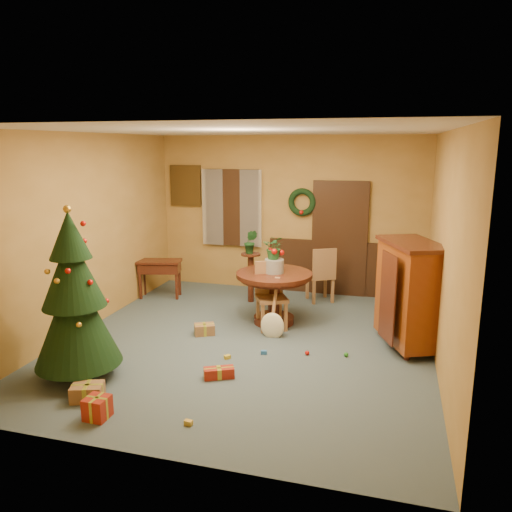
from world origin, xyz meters
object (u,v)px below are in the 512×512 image
(writing_desk, at_px, (160,269))
(sideboard, at_px, (410,291))
(dining_table, at_px, (274,288))
(chair_near, at_px, (271,292))
(christmas_tree, at_px, (74,299))

(writing_desk, relative_size, sideboard, 0.57)
(dining_table, xyz_separation_m, sideboard, (1.98, -0.42, 0.22))
(dining_table, xyz_separation_m, writing_desk, (-2.32, 0.76, -0.05))
(dining_table, relative_size, chair_near, 1.17)
(christmas_tree, bearing_deg, sideboard, 28.13)
(chair_near, bearing_deg, writing_desk, 158.25)
(chair_near, xyz_separation_m, writing_desk, (-2.30, 0.92, -0.02))
(dining_table, height_order, writing_desk, dining_table)
(christmas_tree, xyz_separation_m, writing_desk, (-0.52, 3.20, -0.46))
(writing_desk, bearing_deg, dining_table, -18.07)
(dining_table, bearing_deg, writing_desk, 161.93)
(chair_near, height_order, writing_desk, chair_near)
(writing_desk, bearing_deg, chair_near, -21.75)
(dining_table, distance_m, chair_near, 0.16)
(dining_table, distance_m, sideboard, 2.04)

